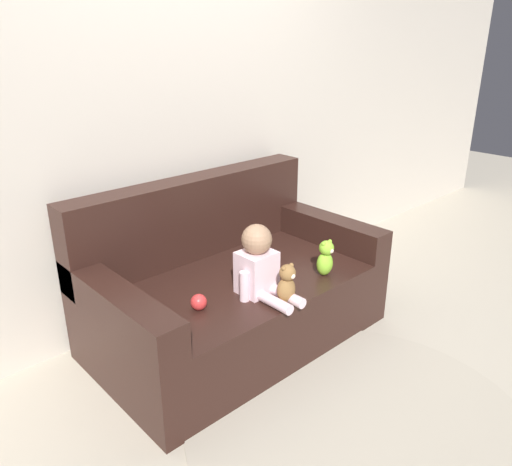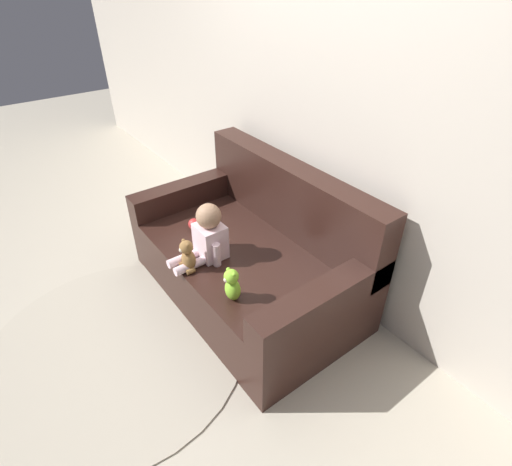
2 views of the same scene
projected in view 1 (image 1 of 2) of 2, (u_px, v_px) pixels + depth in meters
ground_plane at (238, 336)px, 2.99m from camera, size 12.00×12.00×0.00m
wall_back at (171, 105)px, 2.89m from camera, size 8.00×0.05×2.60m
couch at (230, 287)px, 2.92m from camera, size 1.64×0.96×0.90m
person_baby at (259, 265)px, 2.57m from camera, size 0.27×0.37×0.38m
teddy_bear_brown at (287, 285)px, 2.50m from camera, size 0.12×0.10×0.21m
plush_toy_side at (325, 258)px, 2.79m from camera, size 0.10×0.10×0.21m
toy_ball at (199, 302)px, 2.46m from camera, size 0.08×0.08×0.08m
floor_rug at (361, 426)px, 2.29m from camera, size 1.61×1.61×0.01m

